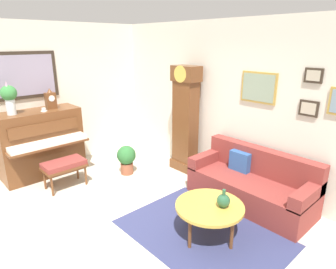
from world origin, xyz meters
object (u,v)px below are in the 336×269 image
Objects in this scene: couch at (252,184)px; potted_plant at (127,158)px; coffee_table at (210,207)px; teacup at (44,110)px; grandfather_clock at (185,122)px; piano_bench at (64,165)px; piano at (41,143)px; mantel_clock at (51,100)px; flower_vase at (9,96)px; green_jug at (223,201)px.

couch reaches higher than potted_plant.
teacup is at bearing -166.35° from coffee_table.
grandfather_clock is at bearing 58.77° from potted_plant.
coffee_table is at bearing 17.33° from piano_bench.
coffee_table is 7.59× the size of teacup.
couch is at bearing 20.88° from potted_plant.
piano is 2.57× the size of potted_plant.
piano is 3.79× the size of mantel_clock.
mantel_clock is 0.70m from flower_vase.
piano is at bearing -174.85° from piano_bench.
couch is 2.34m from potted_plant.
piano_bench is 1.21× the size of flower_vase.
mantel_clock reaches higher than coffee_table.
piano_bench is 1.25× the size of potted_plant.
teacup reaches higher than green_jug.
green_jug is at bearing 14.62° from teacup.
mantel_clock is at bearing -151.83° from couch.
teacup is (0.12, 0.09, 0.64)m from piano.
piano_bench is (0.78, 0.07, -0.22)m from piano.
grandfather_clock is 3.10m from flower_vase.
flower_vase is at bearing -159.00° from coffee_table.
mantel_clock reaches higher than couch.
mantel_clock reaches higher than green_jug.
piano is 0.76× the size of couch.
couch is (3.24, 2.00, -0.31)m from piano.
grandfather_clock is 2.31× the size of coffee_table.
piano is 3.82m from couch.
mantel_clock is 1.58× the size of green_jug.
coffee_table is (0.09, -1.14, 0.10)m from couch.
teacup is at bearing -58.36° from mantel_clock.
couch is at bearing 31.52° from teacup.
couch is at bearing 28.17° from mantel_clock.
piano_bench reaches higher than coffee_table.
couch is at bearing 94.53° from coffee_table.
green_jug is at bearing -4.90° from potted_plant.
piano_bench is 1.84× the size of mantel_clock.
teacup is (-3.13, -1.92, 0.95)m from couch.
piano is 2.06× the size of piano_bench.
grandfather_clock is 1.31m from potted_plant.
piano_bench is 1.47m from flower_vase.
teacup is at bearing -126.62° from grandfather_clock.
mantel_clock reaches higher than piano_bench.
piano is at bearing -132.03° from potted_plant.
teacup is at bearing 36.82° from piano.
potted_plant is at bearing 172.45° from coffee_table.
flower_vase is (-3.33, -1.28, 1.14)m from coffee_table.
piano is 0.81m from piano_bench.
coffee_table is 3.67× the size of green_jug.
mantel_clock is (-3.24, -1.73, 1.10)m from couch.
grandfather_clock is at bearing 53.38° from teacup.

